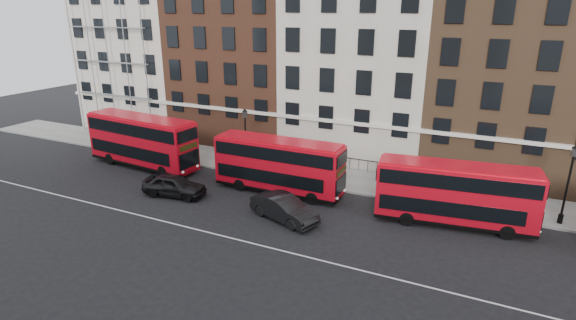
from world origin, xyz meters
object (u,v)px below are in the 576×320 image
at_px(bus_a, 142,140).
at_px(bus_b, 278,164).
at_px(bus_c, 455,193).
at_px(car_rear, 174,185).
at_px(car_front, 284,208).

xyz_separation_m(bus_a, bus_b, (13.38, -0.00, -0.21)).
distance_m(bus_a, bus_c, 26.01).
bearing_deg(car_rear, bus_a, 50.55).
relative_size(car_rear, car_front, 0.97).
bearing_deg(car_rear, bus_b, -67.46).
bearing_deg(bus_c, car_front, -165.44).
bearing_deg(car_front, car_rear, 107.86).
height_order(bus_b, bus_c, bus_b).
relative_size(bus_c, car_rear, 2.09).
bearing_deg(car_rear, bus_c, -86.65).
distance_m(bus_a, car_front, 16.48).
xyz_separation_m(bus_c, car_rear, (-19.34, -4.01, -1.39)).
xyz_separation_m(bus_b, car_rear, (-6.71, -4.02, -1.42)).
relative_size(bus_c, car_front, 2.01).
relative_size(bus_a, car_rear, 2.30).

